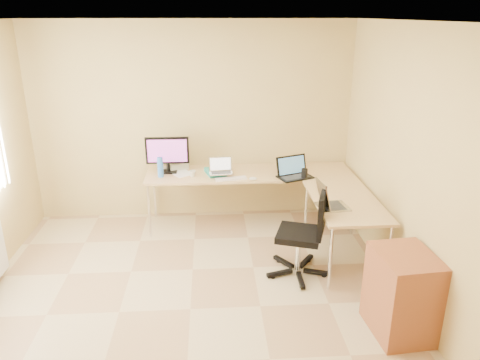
{
  "coord_description": "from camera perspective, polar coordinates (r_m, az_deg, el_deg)",
  "views": [
    {
      "loc": [
        0.23,
        -3.69,
        2.66
      ],
      "look_at": [
        0.55,
        1.1,
        0.9
      ],
      "focal_mm": 34.15,
      "sensor_mm": 36.0,
      "label": 1
    }
  ],
  "objects": [
    {
      "name": "desk_fan",
      "position": [
        6.04,
        -9.67,
        2.8
      ],
      "size": [
        0.33,
        0.33,
        0.32
      ],
      "primitive_type": "cylinder",
      "rotation": [
        0.0,
        0.0,
        -0.43
      ],
      "color": "silver",
      "rests_on": "desk_main"
    },
    {
      "name": "desk_return",
      "position": [
        5.3,
        12.77,
        -6.09
      ],
      "size": [
        0.7,
        1.3,
        0.73
      ],
      "primitive_type": "cube",
      "color": "tan",
      "rests_on": "ground"
    },
    {
      "name": "wall_back",
      "position": [
        6.1,
        -5.94,
        7.14
      ],
      "size": [
        4.5,
        0.0,
        4.5
      ],
      "primitive_type": "plane",
      "rotation": [
        1.57,
        0.0,
        0.0
      ],
      "color": "tan",
      "rests_on": "ground"
    },
    {
      "name": "water_bottle",
      "position": [
        5.76,
        -9.93,
        1.59
      ],
      "size": [
        0.08,
        0.08,
        0.26
      ],
      "primitive_type": "cylinder",
      "rotation": [
        0.0,
        0.0,
        0.12
      ],
      "color": "#3579DD",
      "rests_on": "desk_main"
    },
    {
      "name": "desk_main",
      "position": [
        6.02,
        1.18,
        -2.29
      ],
      "size": [
        2.65,
        0.7,
        0.73
      ],
      "primitive_type": "cube",
      "color": "tan",
      "rests_on": "ground"
    },
    {
      "name": "cd_stack",
      "position": [
        5.79,
        -2.3,
        0.78
      ],
      "size": [
        0.13,
        0.13,
        0.03
      ],
      "primitive_type": "cylinder",
      "rotation": [
        0.0,
        0.0,
        -0.36
      ],
      "color": "silver",
      "rests_on": "desk_main"
    },
    {
      "name": "papers",
      "position": [
        5.9,
        -7.43,
        0.91
      ],
      "size": [
        0.37,
        0.4,
        0.01
      ],
      "primitive_type": "cube",
      "rotation": [
        0.0,
        0.0,
        0.57
      ],
      "color": "white",
      "rests_on": "desk_main"
    },
    {
      "name": "mug",
      "position": [
        5.74,
        -5.98,
        0.79
      ],
      "size": [
        0.1,
        0.1,
        0.08
      ],
      "primitive_type": "imported",
      "rotation": [
        0.0,
        0.0,
        0.17
      ],
      "color": "beige",
      "rests_on": "desk_main"
    },
    {
      "name": "book_stack",
      "position": [
        5.83,
        -3.08,
        1.04
      ],
      "size": [
        0.29,
        0.35,
        0.05
      ],
      "primitive_type": "cube",
      "rotation": [
        0.0,
        0.0,
        0.26
      ],
      "color": "teal",
      "rests_on": "desk_main"
    },
    {
      "name": "laptop_center",
      "position": [
        5.67,
        -2.38,
        1.77
      ],
      "size": [
        0.31,
        0.25,
        0.19
      ],
      "primitive_type": "cube",
      "rotation": [
        0.0,
        0.0,
        0.08
      ],
      "color": "silver",
      "rests_on": "desk_main"
    },
    {
      "name": "monitor",
      "position": [
        5.88,
        -9.04,
        3.12
      ],
      "size": [
        0.55,
        0.18,
        0.47
      ],
      "primitive_type": "cube",
      "rotation": [
        0.0,
        0.0,
        -0.01
      ],
      "color": "black",
      "rests_on": "desk_main"
    },
    {
      "name": "office_chair",
      "position": [
        4.87,
        7.4,
        -6.38
      ],
      "size": [
        0.74,
        0.74,
        0.97
      ],
      "primitive_type": "cube",
      "rotation": [
        0.0,
        0.0,
        -0.33
      ],
      "color": "black",
      "rests_on": "ground"
    },
    {
      "name": "cabinet",
      "position": [
        4.31,
        19.54,
        -13.48
      ],
      "size": [
        0.52,
        0.62,
        0.8
      ],
      "primitive_type": "cube",
      "rotation": [
        0.0,
        0.0,
        0.09
      ],
      "color": "olive",
      "rests_on": "ground"
    },
    {
      "name": "laptop_return",
      "position": [
        4.88,
        11.61,
        -2.04
      ],
      "size": [
        0.4,
        0.33,
        0.24
      ],
      "primitive_type": "cube",
      "rotation": [
        0.0,
        0.0,
        1.7
      ],
      "color": "#AAAAAA",
      "rests_on": "desk_return"
    },
    {
      "name": "floor",
      "position": [
        4.55,
        -6.22,
        -15.74
      ],
      "size": [
        4.5,
        4.5,
        0.0
      ],
      "primitive_type": "plane",
      "color": "tan",
      "rests_on": "ground"
    },
    {
      "name": "white_box",
      "position": [
        6.06,
        -7.77,
        1.8
      ],
      "size": [
        0.29,
        0.26,
        0.09
      ],
      "primitive_type": "cube",
      "rotation": [
        0.0,
        0.0,
        0.4
      ],
      "color": "beige",
      "rests_on": "desk_main"
    },
    {
      "name": "wall_right",
      "position": [
        4.36,
        21.84,
        0.44
      ],
      "size": [
        0.0,
        4.5,
        4.5
      ],
      "primitive_type": "plane",
      "rotation": [
        1.57,
        0.0,
        -1.57
      ],
      "color": "tan",
      "rests_on": "ground"
    },
    {
      "name": "laptop_black",
      "position": [
        5.68,
        6.95,
        1.53
      ],
      "size": [
        0.5,
        0.44,
        0.26
      ],
      "primitive_type": "cube",
      "rotation": [
        0.0,
        0.0,
        0.37
      ],
      "color": "black",
      "rests_on": "desk_main"
    },
    {
      "name": "black_cup",
      "position": [
        5.68,
        8.04,
        0.77
      ],
      "size": [
        0.08,
        0.08,
        0.13
      ],
      "primitive_type": "cylinder",
      "rotation": [
        0.0,
        0.0,
        0.05
      ],
      "color": "black",
      "rests_on": "desk_main"
    },
    {
      "name": "ceiling",
      "position": [
        3.7,
        -7.81,
        19.03
      ],
      "size": [
        4.5,
        4.5,
        0.0
      ],
      "primitive_type": "plane",
      "rotation": [
        3.14,
        0.0,
        0.0
      ],
      "color": "white",
      "rests_on": "ground"
    },
    {
      "name": "mouse",
      "position": [
        5.6,
        1.64,
        0.17
      ],
      "size": [
        0.11,
        0.09,
        0.04
      ],
      "primitive_type": "ellipsoid",
      "rotation": [
        0.0,
        0.0,
        0.32
      ],
      "color": "silver",
      "rests_on": "desk_main"
    },
    {
      "name": "keyboard",
      "position": [
        5.63,
        -1.14,
        0.17
      ],
      "size": [
        0.4,
        0.17,
        0.02
      ],
      "primitive_type": "cube",
      "rotation": [
        0.0,
        0.0,
        0.17
      ],
      "color": "silver",
      "rests_on": "desk_main"
    }
  ]
}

